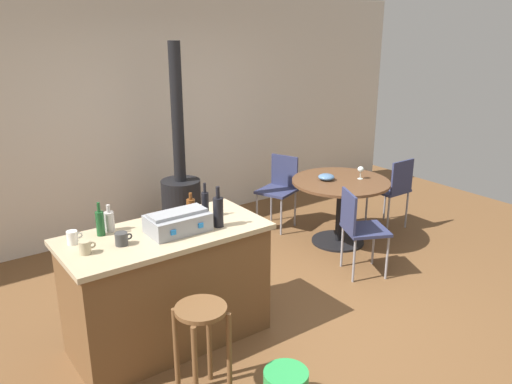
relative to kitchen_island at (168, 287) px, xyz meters
The scene contains 20 objects.
ground_plane 1.05m from the kitchen_island, 17.73° to the right, with size 8.80×8.80×0.00m, color brown.
back_wall 2.66m from the kitchen_island, 69.05° to the left, with size 8.00×0.10×2.70m, color beige.
kitchen_island is the anchor object (origin of this frame).
wooden_stool 0.74m from the kitchen_island, 99.59° to the right, with size 0.34×0.34×0.69m.
dining_table 2.51m from the kitchen_island, 13.72° to the left, with size 1.08×1.08×0.74m.
folding_chair_near 3.29m from the kitchen_island, ahead, with size 0.40×0.40×0.88m.
folding_chair_far 2.60m from the kitchen_island, 32.25° to the left, with size 0.52×0.52×0.87m.
folding_chair_left 2.04m from the kitchen_island, ahead, with size 0.53×0.53×0.87m.
wood_stove 1.93m from the kitchen_island, 58.71° to the left, with size 0.44×0.45×2.23m.
toolbox 0.55m from the kitchen_island, 31.93° to the right, with size 0.45×0.29×0.16m.
bottle_0 0.71m from the kitchen_island, 11.95° to the left, with size 0.06×0.06×0.28m.
bottle_1 0.65m from the kitchen_island, 27.66° to the left, with size 0.07×0.07×0.20m.
bottle_2 0.72m from the kitchen_island, 21.41° to the right, with size 0.08×0.08×0.32m.
bottle_3 0.72m from the kitchen_island, 152.41° to the left, with size 0.06×0.06×0.25m.
bottle_4 0.68m from the kitchen_island, 142.24° to the left, with size 0.07×0.07×0.21m.
cup_0 0.79m from the kitchen_island, behind, with size 0.12×0.08×0.09m.
cup_1 0.82m from the kitchen_island, 164.18° to the left, with size 0.11×0.08×0.10m.
cup_2 0.62m from the kitchen_island, behind, with size 0.13×0.09×0.09m.
wine_glass 2.73m from the kitchen_island, 10.88° to the left, with size 0.07×0.07×0.14m.
serving_bowl 2.44m from the kitchen_island, 16.83° to the left, with size 0.18×0.18×0.07m, color #4C7099.
Camera 1 is at (-2.44, -3.01, 2.44)m, focal length 36.44 mm.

